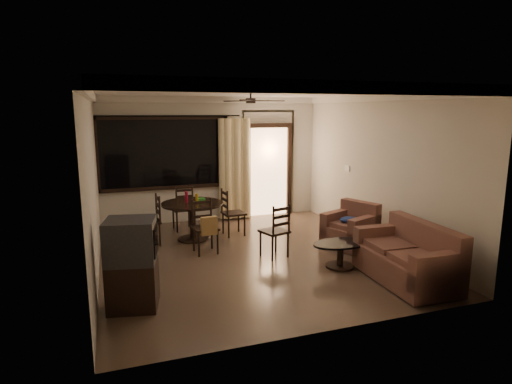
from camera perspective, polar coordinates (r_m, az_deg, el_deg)
name	(u,v)px	position (r m, az deg, el deg)	size (l,w,h in m)	color
ground	(251,256)	(7.54, -0.66, -8.49)	(5.50, 5.50, 0.00)	#7F6651
room_shell	(251,143)	(9.01, -0.65, 6.60)	(5.50, 6.70, 5.50)	beige
dining_table	(193,210)	(8.38, -8.46, -2.45)	(1.19, 1.19, 0.96)	black
dining_chair_west	(149,230)	(8.29, -14.02, -4.98)	(0.45, 0.45, 0.95)	black
dining_chair_east	(233,221)	(8.70, -3.07, -3.92)	(0.45, 0.45, 0.95)	black
dining_chair_south	(206,236)	(7.66, -6.74, -5.87)	(0.45, 0.50, 0.95)	black
dining_chair_north	(183,217)	(9.20, -9.69, -3.25)	(0.45, 0.45, 0.95)	black
tv_cabinet	(132,264)	(5.70, -16.18, -9.18)	(0.71, 0.66, 1.16)	black
sofa	(409,259)	(6.76, 19.74, -8.41)	(0.91, 1.63, 0.85)	#42221E
armchair	(351,229)	(8.15, 12.61, -4.83)	(1.04, 1.04, 0.80)	#42221E
coffee_table	(340,251)	(7.07, 11.19, -7.69)	(0.94, 0.56, 0.41)	black
side_chair	(275,241)	(7.42, 2.50, -6.53)	(0.52, 0.52, 0.95)	black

